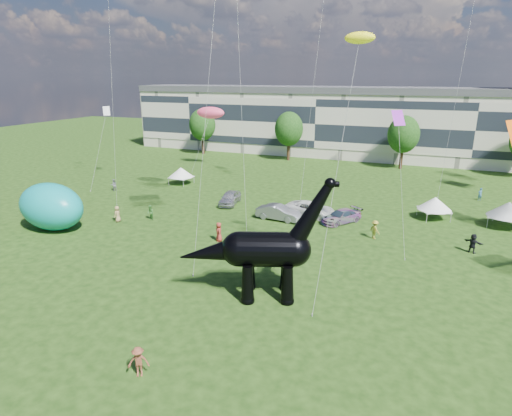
% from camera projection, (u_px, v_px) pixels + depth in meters
% --- Properties ---
extents(ground, '(220.00, 220.00, 0.00)m').
position_uv_depth(ground, '(214.00, 312.00, 28.72)').
color(ground, '#16330C').
rests_on(ground, ground).
extents(terrace_row, '(78.00, 11.00, 12.00)m').
position_uv_depth(terrace_row, '(322.00, 124.00, 84.64)').
color(terrace_row, beige).
rests_on(terrace_row, ground).
extents(tree_far_left, '(5.20, 5.20, 9.44)m').
position_uv_depth(tree_far_left, '(202.00, 122.00, 84.51)').
color(tree_far_left, '#382314').
rests_on(tree_far_left, ground).
extents(tree_mid_left, '(5.20, 5.20, 9.44)m').
position_uv_depth(tree_mid_left, '(289.00, 126.00, 78.03)').
color(tree_mid_left, '#382314').
rests_on(tree_mid_left, ground).
extents(tree_mid_right, '(5.20, 5.20, 9.44)m').
position_uv_depth(tree_mid_right, '(404.00, 131.00, 70.83)').
color(tree_mid_right, '#382314').
rests_on(tree_mid_right, ground).
extents(dinosaur_sculpture, '(10.95, 5.37, 9.10)m').
position_uv_depth(dinosaur_sculpture, '(261.00, 251.00, 29.91)').
color(dinosaur_sculpture, black).
rests_on(dinosaur_sculpture, ground).
extents(car_silver, '(2.62, 4.99, 1.62)m').
position_uv_depth(car_silver, '(230.00, 198.00, 52.44)').
color(car_silver, silver).
rests_on(car_silver, ground).
extents(car_grey, '(5.07, 2.10, 1.63)m').
position_uv_depth(car_grey, '(279.00, 213.00, 46.84)').
color(car_grey, gray).
rests_on(car_grey, ground).
extents(car_white, '(6.12, 3.54, 1.60)m').
position_uv_depth(car_white, '(310.00, 209.00, 48.10)').
color(car_white, white).
rests_on(car_white, ground).
extents(car_dark, '(4.42, 5.14, 1.42)m').
position_uv_depth(car_dark, '(341.00, 216.00, 45.90)').
color(car_dark, '#595960').
rests_on(car_dark, ground).
extents(gazebo_near, '(4.73, 4.73, 2.49)m').
position_uv_depth(gazebo_near, '(435.00, 204.00, 46.86)').
color(gazebo_near, white).
rests_on(gazebo_near, ground).
extents(gazebo_far, '(4.92, 4.92, 2.76)m').
position_uv_depth(gazebo_far, '(508.00, 210.00, 44.13)').
color(gazebo_far, silver).
rests_on(gazebo_far, ground).
extents(gazebo_left, '(3.85, 3.85, 2.47)m').
position_uv_depth(gazebo_left, '(181.00, 172.00, 61.91)').
color(gazebo_left, white).
rests_on(gazebo_left, ground).
extents(inflatable_teal, '(8.22, 5.67, 4.82)m').
position_uv_depth(inflatable_teal, '(51.00, 206.00, 43.57)').
color(inflatable_teal, '#0D9B9D').
rests_on(inflatable_teal, ground).
extents(visitors, '(47.04, 44.62, 1.90)m').
position_uv_depth(visitors, '(270.00, 232.00, 40.86)').
color(visitors, '#2B4A9D').
rests_on(visitors, ground).
extents(kites, '(68.33, 51.98, 27.46)m').
position_uv_depth(kites, '(233.00, 41.00, 47.92)').
color(kites, red).
rests_on(kites, ground).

